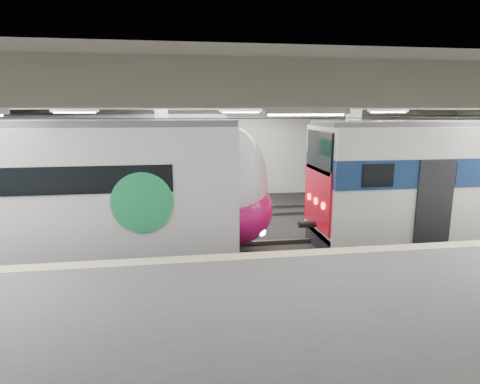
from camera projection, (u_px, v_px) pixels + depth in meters
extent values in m
cube|color=black|center=(249.00, 254.00, 14.27)|extent=(36.00, 24.00, 0.10)
cube|color=silver|center=(250.00, 92.00, 13.14)|extent=(36.00, 24.00, 0.20)
cube|color=beige|center=(220.00, 149.00, 23.39)|extent=(30.00, 0.10, 5.50)
cube|color=beige|center=(422.00, 336.00, 4.02)|extent=(30.00, 0.10, 5.50)
cube|color=#555558|center=(306.00, 340.00, 7.85)|extent=(30.00, 7.00, 1.10)
cube|color=beige|center=(270.00, 255.00, 10.89)|extent=(30.00, 0.50, 0.02)
cube|color=beige|center=(163.00, 166.00, 16.17)|extent=(0.50, 0.50, 5.50)
cube|color=beige|center=(351.00, 162.00, 17.35)|extent=(0.50, 0.50, 5.50)
cube|color=beige|center=(250.00, 101.00, 13.20)|extent=(30.00, 18.00, 0.50)
cube|color=#59544C|center=(249.00, 250.00, 14.24)|extent=(30.00, 1.52, 0.16)
cube|color=#59544C|center=(230.00, 212.00, 19.57)|extent=(30.00, 1.52, 0.16)
cylinder|color=black|center=(250.00, 118.00, 13.31)|extent=(30.00, 0.03, 0.03)
cylinder|color=black|center=(229.00, 116.00, 18.64)|extent=(30.00, 0.03, 0.03)
cube|color=white|center=(262.00, 112.00, 11.33)|extent=(26.00, 8.40, 0.12)
cube|color=silver|center=(26.00, 190.00, 12.70)|extent=(13.24, 2.95, 3.97)
ellipsoid|color=silver|center=(233.00, 184.00, 13.68)|extent=(2.34, 2.89, 3.89)
ellipsoid|color=#C11062|center=(237.00, 209.00, 13.87)|extent=(2.48, 2.95, 2.38)
cylinder|color=#1B9954|center=(142.00, 203.00, 11.83)|extent=(1.83, 0.06, 1.83)
cube|color=#4C4C51|center=(19.00, 123.00, 12.28)|extent=(13.24, 2.42, 0.20)
cube|color=black|center=(33.00, 254.00, 13.13)|extent=(13.24, 2.07, 0.70)
cube|color=red|center=(317.00, 198.00, 14.24)|extent=(0.08, 2.57, 2.16)
cube|color=black|center=(319.00, 151.00, 13.91)|extent=(0.08, 2.42, 1.41)
cube|color=silver|center=(58.00, 165.00, 17.93)|extent=(15.14, 3.78, 4.07)
cube|color=#1B9954|center=(56.00, 154.00, 17.82)|extent=(15.18, 3.85, 0.86)
cube|color=#4C4C51|center=(53.00, 117.00, 17.50)|extent=(15.11, 3.24, 0.16)
cube|color=black|center=(62.00, 214.00, 18.38)|extent=(15.12, 3.46, 0.60)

